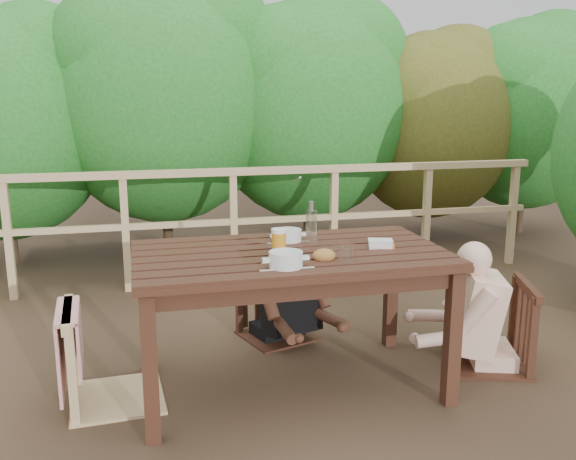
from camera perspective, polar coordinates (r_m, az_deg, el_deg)
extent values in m
plane|color=#4D3725|center=(3.68, 0.19, -13.98)|extent=(60.00, 60.00, 0.00)
cube|color=#341B12|center=(3.52, 0.20, -8.31)|extent=(1.68, 0.95, 0.78)
cube|color=tan|center=(3.46, -15.79, -7.06)|extent=(0.54, 0.54, 1.02)
cube|color=#341B12|center=(4.19, -0.94, -3.91)|extent=(0.57, 0.57, 0.91)
cube|color=#341B12|center=(3.96, 18.06, -5.00)|extent=(0.62, 0.62, 0.98)
cube|color=tan|center=(5.38, -4.97, 0.30)|extent=(5.60, 0.10, 1.01)
cylinder|color=white|center=(3.08, -0.20, -2.83)|extent=(0.28, 0.28, 0.09)
cylinder|color=silver|center=(3.61, 0.04, -0.60)|extent=(0.26, 0.26, 0.09)
ellipsoid|color=#A9693A|center=(3.23, 3.30, -2.35)|extent=(0.12, 0.09, 0.07)
cylinder|color=gold|center=(3.32, -0.84, -1.19)|extent=(0.08, 0.08, 0.15)
cylinder|color=silver|center=(3.53, 2.14, 0.56)|extent=(0.06, 0.06, 0.26)
cylinder|color=white|center=(3.23, 5.28, -2.29)|extent=(0.07, 0.07, 0.08)
cube|color=silver|center=(3.52, 8.42, -1.34)|extent=(0.16, 0.13, 0.06)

